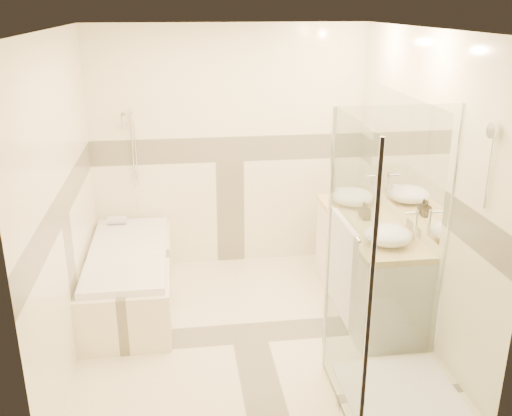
{
  "coord_description": "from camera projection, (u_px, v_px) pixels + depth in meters",
  "views": [
    {
      "loc": [
        -0.53,
        -4.21,
        2.68
      ],
      "look_at": [
        0.1,
        0.25,
        1.05
      ],
      "focal_mm": 40.0,
      "sensor_mm": 36.0,
      "label": 1
    }
  ],
  "objects": [
    {
      "name": "room",
      "position": [
        255.0,
        194.0,
        4.49
      ],
      "size": [
        2.82,
        3.02,
        2.52
      ],
      "color": "#F0E5BF",
      "rests_on": "ground"
    },
    {
      "name": "bathtub",
      "position": [
        130.0,
        275.0,
        5.26
      ],
      "size": [
        0.75,
        1.7,
        0.56
      ],
      "color": "#F5EAC4",
      "rests_on": "ground"
    },
    {
      "name": "vanity",
      "position": [
        367.0,
        265.0,
        5.18
      ],
      "size": [
        0.58,
        1.62,
        0.85
      ],
      "color": "white",
      "rests_on": "ground"
    },
    {
      "name": "shower_enclosure",
      "position": [
        385.0,
        337.0,
        3.93
      ],
      "size": [
        0.96,
        0.93,
        2.04
      ],
      "color": "#F5EAC4",
      "rests_on": "ground"
    },
    {
      "name": "vessel_sink_near",
      "position": [
        353.0,
        197.0,
        5.44
      ],
      "size": [
        0.4,
        0.4,
        0.16
      ],
      "primitive_type": "ellipsoid",
      "color": "white",
      "rests_on": "vanity"
    },
    {
      "name": "vessel_sink_far",
      "position": [
        388.0,
        235.0,
        4.55
      ],
      "size": [
        0.38,
        0.38,
        0.15
      ],
      "primitive_type": "ellipsoid",
      "color": "white",
      "rests_on": "vanity"
    },
    {
      "name": "faucet_near",
      "position": [
        375.0,
        186.0,
        5.44
      ],
      "size": [
        0.12,
        0.03,
        0.3
      ],
      "color": "silver",
      "rests_on": "vanity"
    },
    {
      "name": "faucet_far",
      "position": [
        415.0,
        224.0,
        4.55
      ],
      "size": [
        0.11,
        0.03,
        0.27
      ],
      "color": "silver",
      "rests_on": "vanity"
    },
    {
      "name": "amenity_bottle_a",
      "position": [
        366.0,
        212.0,
        5.06
      ],
      "size": [
        0.07,
        0.07,
        0.15
      ],
      "primitive_type": "imported",
      "rotation": [
        0.0,
        0.0,
        -0.01
      ],
      "color": "black",
      "rests_on": "vanity"
    },
    {
      "name": "amenity_bottle_b",
      "position": [
        364.0,
        210.0,
        5.12
      ],
      "size": [
        0.14,
        0.14,
        0.14
      ],
      "primitive_type": "imported",
      "rotation": [
        0.0,
        0.0,
        -0.36
      ],
      "color": "black",
      "rests_on": "vanity"
    },
    {
      "name": "folded_towels",
      "position": [
        346.0,
        194.0,
        5.64
      ],
      "size": [
        0.19,
        0.27,
        0.08
      ],
      "primitive_type": "cube",
      "rotation": [
        0.0,
        0.0,
        0.2
      ],
      "color": "silver",
      "rests_on": "vanity"
    },
    {
      "name": "rolled_towel",
      "position": [
        117.0,
        220.0,
        5.76
      ],
      "size": [
        0.19,
        0.09,
        0.09
      ],
      "primitive_type": "cylinder",
      "rotation": [
        0.0,
        1.57,
        0.0
      ],
      "color": "silver",
      "rests_on": "bathtub"
    }
  ]
}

